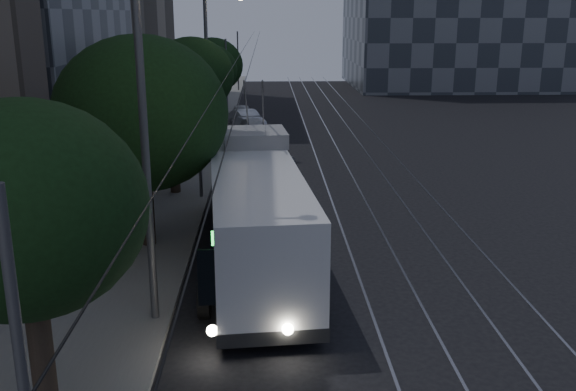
% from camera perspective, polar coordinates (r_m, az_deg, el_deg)
% --- Properties ---
extents(ground, '(120.00, 120.00, 0.00)m').
position_cam_1_polar(ground, '(18.45, 6.04, -8.92)').
color(ground, black).
rests_on(ground, ground).
extents(sidewalk, '(5.00, 90.00, 0.15)m').
position_cam_1_polar(sidewalk, '(37.70, -9.59, 3.96)').
color(sidewalk, slate).
rests_on(sidewalk, ground).
extents(tram_rails, '(4.52, 90.00, 0.02)m').
position_cam_1_polar(tram_rails, '(37.71, 5.69, 4.01)').
color(tram_rails, gray).
rests_on(tram_rails, ground).
extents(overhead_wires, '(2.23, 90.00, 6.00)m').
position_cam_1_polar(overhead_wires, '(36.90, -5.90, 9.19)').
color(overhead_wires, black).
rests_on(overhead_wires, ground).
extents(trolleybus, '(3.70, 12.64, 5.63)m').
position_cam_1_polar(trolleybus, '(20.41, -3.04, -1.18)').
color(trolleybus, '#B9B9BB').
rests_on(trolleybus, ground).
extents(pickup_silver, '(3.37, 6.28, 1.68)m').
position_cam_1_polar(pickup_silver, '(28.13, -2.34, 1.72)').
color(pickup_silver, '#9EA1A5').
rests_on(pickup_silver, ground).
extents(car_white_a, '(2.76, 4.18, 1.32)m').
position_cam_1_polar(car_white_a, '(32.22, -4.03, 3.20)').
color(car_white_a, '#BABBBF').
rests_on(car_white_a, ground).
extents(car_white_b, '(2.50, 4.60, 1.27)m').
position_cam_1_polar(car_white_b, '(40.64, -2.99, 5.82)').
color(car_white_b, '#B4B4B8').
rests_on(car_white_b, ground).
extents(car_white_c, '(2.86, 4.18, 1.31)m').
position_cam_1_polar(car_white_c, '(44.61, -3.66, 6.74)').
color(car_white_c, white).
rests_on(car_white_c, ground).
extents(car_white_d, '(1.55, 3.85, 1.31)m').
position_cam_1_polar(car_white_d, '(47.12, -4.18, 7.22)').
color(car_white_d, '#BBBCC0').
rests_on(car_white_d, ground).
extents(tree_0, '(4.22, 4.22, 6.39)m').
position_cam_1_polar(tree_0, '(11.85, -22.35, -1.23)').
color(tree_0, black).
rests_on(tree_0, ground).
extents(tree_1, '(5.60, 5.60, 7.12)m').
position_cam_1_polar(tree_1, '(21.33, -12.89, 7.07)').
color(tree_1, black).
rests_on(tree_1, ground).
extents(tree_2, '(3.88, 3.88, 5.65)m').
position_cam_1_polar(tree_2, '(27.91, -10.31, 7.73)').
color(tree_2, black).
rests_on(tree_2, ground).
extents(tree_3, '(4.58, 4.58, 6.54)m').
position_cam_1_polar(tree_3, '(35.79, -8.54, 10.49)').
color(tree_3, black).
rests_on(tree_3, ground).
extents(tree_4, '(4.05, 4.05, 5.70)m').
position_cam_1_polar(tree_4, '(46.24, -7.07, 10.97)').
color(tree_4, black).
rests_on(tree_4, ground).
extents(tree_5, '(4.59, 4.59, 6.01)m').
position_cam_1_polar(tree_5, '(49.86, -6.71, 11.41)').
color(tree_5, black).
rests_on(tree_5, ground).
extents(streetlamp_near, '(2.26, 0.44, 9.22)m').
position_cam_1_polar(streetlamp_near, '(15.55, -11.34, 7.77)').
color(streetlamp_near, '#555557').
rests_on(streetlamp_near, ground).
extents(streetlamp_far, '(2.22, 0.44, 9.06)m').
position_cam_1_polar(streetlamp_far, '(35.90, -6.60, 12.25)').
color(streetlamp_far, '#555557').
rests_on(streetlamp_far, ground).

